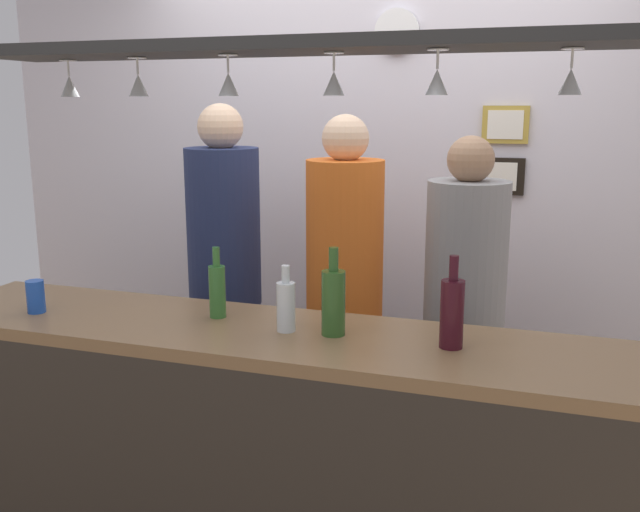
# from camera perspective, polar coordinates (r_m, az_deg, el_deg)

# --- Properties ---
(back_wall) EXTENTS (4.40, 0.06, 2.60)m
(back_wall) POSITION_cam_1_polar(r_m,az_deg,el_deg) (3.70, 4.88, 5.12)
(back_wall) COLOR silver
(back_wall) RESTS_ON ground_plane
(bar_counter) EXTENTS (2.70, 0.55, 1.00)m
(bar_counter) POSITION_cam_1_polar(r_m,az_deg,el_deg) (2.40, -4.67, -14.58)
(bar_counter) COLOR brown
(bar_counter) RESTS_ON ground_plane
(overhead_glass_rack) EXTENTS (2.20, 0.36, 0.04)m
(overhead_glass_rack) POSITION_cam_1_polar(r_m,az_deg,el_deg) (2.34, -3.21, 16.70)
(overhead_glass_rack) COLOR black
(hanging_wineglass_far_left) EXTENTS (0.07, 0.07, 0.13)m
(hanging_wineglass_far_left) POSITION_cam_1_polar(r_m,az_deg,el_deg) (2.82, -19.77, 12.99)
(hanging_wineglass_far_left) COLOR silver
(hanging_wineglass_far_left) RESTS_ON overhead_glass_rack
(hanging_wineglass_left) EXTENTS (0.07, 0.07, 0.13)m
(hanging_wineglass_left) POSITION_cam_1_polar(r_m,az_deg,el_deg) (2.59, -14.61, 13.43)
(hanging_wineglass_left) COLOR silver
(hanging_wineglass_left) RESTS_ON overhead_glass_rack
(hanging_wineglass_center_left) EXTENTS (0.07, 0.07, 0.13)m
(hanging_wineglass_center_left) POSITION_cam_1_polar(r_m,az_deg,el_deg) (2.38, -7.48, 13.85)
(hanging_wineglass_center_left) COLOR silver
(hanging_wineglass_center_left) RESTS_ON overhead_glass_rack
(hanging_wineglass_center) EXTENTS (0.07, 0.07, 0.13)m
(hanging_wineglass_center) POSITION_cam_1_polar(r_m,az_deg,el_deg) (2.26, 1.13, 14.02)
(hanging_wineglass_center) COLOR silver
(hanging_wineglass_center) RESTS_ON overhead_glass_rack
(hanging_wineglass_center_right) EXTENTS (0.07, 0.07, 0.13)m
(hanging_wineglass_center_right) POSITION_cam_1_polar(r_m,az_deg,el_deg) (2.15, 9.53, 13.95)
(hanging_wineglass_center_right) COLOR silver
(hanging_wineglass_center_right) RESTS_ON overhead_glass_rack
(hanging_wineglass_right) EXTENTS (0.07, 0.07, 0.13)m
(hanging_wineglass_right) POSITION_cam_1_polar(r_m,az_deg,el_deg) (2.21, 19.78, 13.36)
(hanging_wineglass_right) COLOR silver
(hanging_wineglass_right) RESTS_ON overhead_glass_rack
(person_left_navy_shirt) EXTENTS (0.34, 0.34, 1.76)m
(person_left_navy_shirt) POSITION_cam_1_polar(r_m,az_deg,el_deg) (3.29, -7.82, 0.05)
(person_left_navy_shirt) COLOR #2D334C
(person_left_navy_shirt) RESTS_ON ground_plane
(person_middle_orange_shirt) EXTENTS (0.34, 0.34, 1.72)m
(person_middle_orange_shirt) POSITION_cam_1_polar(r_m,az_deg,el_deg) (3.09, 2.01, -1.21)
(person_middle_orange_shirt) COLOR #2D334C
(person_middle_orange_shirt) RESTS_ON ground_plane
(person_right_grey_shirt) EXTENTS (0.34, 0.34, 1.64)m
(person_right_grey_shirt) POSITION_cam_1_polar(r_m,az_deg,el_deg) (3.00, 11.73, -2.91)
(person_right_grey_shirt) COLOR #2D334C
(person_right_grey_shirt) RESTS_ON ground_plane
(bottle_champagne_green) EXTENTS (0.08, 0.08, 0.30)m
(bottle_champagne_green) POSITION_cam_1_polar(r_m,az_deg,el_deg) (2.33, 1.10, -3.67)
(bottle_champagne_green) COLOR #2D5623
(bottle_champagne_green) RESTS_ON bar_counter
(bottle_beer_green_import) EXTENTS (0.06, 0.06, 0.26)m
(bottle_beer_green_import) POSITION_cam_1_polar(r_m,az_deg,el_deg) (2.55, -8.39, -2.72)
(bottle_beer_green_import) COLOR #336B2D
(bottle_beer_green_import) RESTS_ON bar_counter
(bottle_wine_dark_red) EXTENTS (0.08, 0.08, 0.30)m
(bottle_wine_dark_red) POSITION_cam_1_polar(r_m,az_deg,el_deg) (2.25, 10.73, -4.49)
(bottle_wine_dark_red) COLOR #380F19
(bottle_wine_dark_red) RESTS_ON bar_counter
(bottle_soda_clear) EXTENTS (0.06, 0.06, 0.23)m
(bottle_soda_clear) POSITION_cam_1_polar(r_m,az_deg,el_deg) (2.38, -2.80, -4.01)
(bottle_soda_clear) COLOR silver
(bottle_soda_clear) RESTS_ON bar_counter
(drink_can) EXTENTS (0.07, 0.07, 0.12)m
(drink_can) POSITION_cam_1_polar(r_m,az_deg,el_deg) (2.80, -22.20, -3.08)
(drink_can) COLOR #1E4CB2
(drink_can) RESTS_ON bar_counter
(picture_frame_lower_pair) EXTENTS (0.30, 0.02, 0.18)m
(picture_frame_lower_pair) POSITION_cam_1_polar(r_m,az_deg,el_deg) (3.55, 13.94, 6.36)
(picture_frame_lower_pair) COLOR black
(picture_frame_lower_pair) RESTS_ON back_wall
(picture_frame_upper_small) EXTENTS (0.22, 0.02, 0.18)m
(picture_frame_upper_small) POSITION_cam_1_polar(r_m,az_deg,el_deg) (3.53, 14.90, 10.32)
(picture_frame_upper_small) COLOR #B29338
(picture_frame_upper_small) RESTS_ON back_wall
(wall_clock) EXTENTS (0.22, 0.03, 0.22)m
(wall_clock) POSITION_cam_1_polar(r_m,az_deg,el_deg) (3.62, 6.29, 17.76)
(wall_clock) COLOR white
(wall_clock) RESTS_ON back_wall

